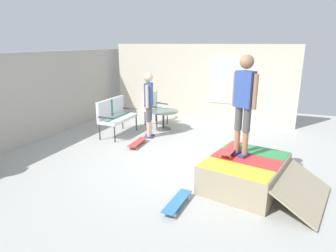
% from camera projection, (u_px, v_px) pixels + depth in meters
% --- Properties ---
extents(ground_plane, '(12.00, 12.00, 0.10)m').
position_uv_depth(ground_plane, '(175.00, 165.00, 6.35)').
color(ground_plane, '#A8A8A3').
extents(back_wall_cinderblock, '(9.00, 0.20, 2.30)m').
position_uv_depth(back_wall_cinderblock, '(28.00, 98.00, 7.43)').
color(back_wall_cinderblock, '#ADA89E').
rests_on(back_wall_cinderblock, ground_plane).
extents(house_facade, '(0.23, 6.00, 2.48)m').
position_uv_depth(house_facade, '(201.00, 83.00, 9.56)').
color(house_facade, beige).
rests_on(house_facade, ground_plane).
extents(skate_ramp, '(1.92, 2.21, 0.54)m').
position_uv_depth(skate_ramp, '(247.00, 173.00, 5.19)').
color(skate_ramp, tan).
rests_on(skate_ramp, ground_plane).
extents(patio_bench, '(1.26, 0.58, 1.02)m').
position_uv_depth(patio_bench, '(115.00, 113.00, 8.11)').
color(patio_bench, '#38383D').
rests_on(patio_bench, ground_plane).
extents(patio_chair_near_house, '(0.74, 0.69, 1.02)m').
position_uv_depth(patio_chair_near_house, '(153.00, 105.00, 9.17)').
color(patio_chair_near_house, '#38383D').
rests_on(patio_chair_near_house, ground_plane).
extents(patio_table, '(0.90, 0.90, 0.57)m').
position_uv_depth(patio_table, '(163.00, 116.00, 8.64)').
color(patio_table, '#38383D').
rests_on(patio_table, ground_plane).
extents(person_watching, '(0.47, 0.30, 1.76)m').
position_uv_depth(person_watching, '(149.00, 100.00, 7.76)').
color(person_watching, navy).
rests_on(person_watching, ground_plane).
extents(person_skater, '(0.34, 0.44, 1.79)m').
position_uv_depth(person_skater, '(244.00, 98.00, 4.99)').
color(person_skater, navy).
rests_on(person_skater, skate_ramp).
extents(skateboard_by_bench, '(0.81, 0.23, 0.10)m').
position_uv_depth(skateboard_by_bench, '(138.00, 142.00, 7.36)').
color(skateboard_by_bench, '#B23838').
rests_on(skateboard_by_bench, ground_plane).
extents(skateboard_spare, '(0.81, 0.25, 0.10)m').
position_uv_depth(skateboard_spare, '(177.00, 202.00, 4.61)').
color(skateboard_spare, '#3372B2').
rests_on(skateboard_spare, ground_plane).
extents(skateboard_on_ramp, '(0.82, 0.31, 0.10)m').
position_uv_depth(skateboard_on_ramp, '(231.00, 149.00, 5.38)').
color(skateboard_on_ramp, '#B23838').
rests_on(skateboard_on_ramp, skate_ramp).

